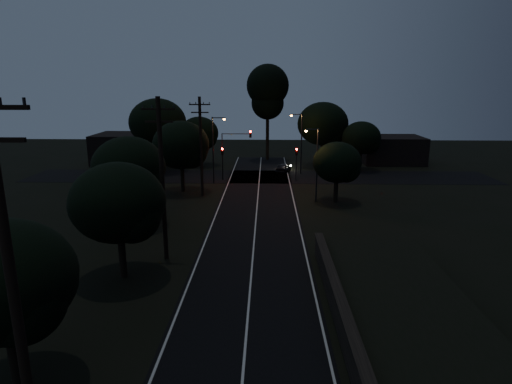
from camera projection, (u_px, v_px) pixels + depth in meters
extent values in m
cube|color=black|center=(255.00, 226.00, 36.35)|extent=(8.00, 70.00, 0.02)
cube|color=black|center=(260.00, 177.00, 55.73)|extent=(60.00, 8.00, 0.02)
cube|color=beige|center=(255.00, 226.00, 36.35)|extent=(0.12, 70.00, 0.01)
cube|color=beige|center=(212.00, 226.00, 36.44)|extent=(0.12, 70.00, 0.01)
cube|color=beige|center=(300.00, 226.00, 36.25)|extent=(0.12, 70.00, 0.01)
cube|color=black|center=(354.00, 359.00, 17.64)|extent=(0.40, 26.00, 1.50)
cube|color=black|center=(355.00, 341.00, 17.45)|extent=(0.55, 26.00, 0.10)
cube|color=black|center=(437.00, 363.00, 17.59)|extent=(6.50, 26.00, 1.20)
cylinder|color=black|center=(14.00, 299.00, 11.77)|extent=(0.30, 0.30, 12.00)
cylinder|color=black|center=(162.00, 181.00, 28.37)|extent=(0.30, 0.30, 11.00)
cube|color=black|center=(158.00, 109.00, 27.21)|extent=(2.20, 0.12, 0.12)
cube|color=black|center=(159.00, 122.00, 27.41)|extent=(1.80, 0.12, 0.12)
cylinder|color=black|center=(201.00, 148.00, 44.90)|extent=(0.30, 0.30, 10.50)
cube|color=black|center=(200.00, 105.00, 43.81)|extent=(2.20, 0.12, 0.12)
cube|color=black|center=(200.00, 112.00, 44.00)|extent=(1.80, 0.12, 0.12)
cylinder|color=black|center=(14.00, 357.00, 16.89)|extent=(0.44, 0.44, 2.54)
ellipsoid|color=black|center=(2.00, 280.00, 16.07)|extent=(5.46, 5.46, 4.64)
sphere|color=black|center=(21.00, 301.00, 15.65)|extent=(3.28, 3.28, 3.28)
cylinder|color=black|center=(122.00, 257.00, 26.53)|extent=(0.44, 0.44, 2.70)
ellipsoid|color=black|center=(118.00, 202.00, 25.67)|extent=(5.72, 5.72, 4.86)
sphere|color=black|center=(132.00, 214.00, 25.23)|extent=(3.43, 3.43, 3.43)
cylinder|color=black|center=(132.00, 210.00, 36.27)|extent=(0.44, 0.44, 2.79)
ellipsoid|color=black|center=(129.00, 167.00, 35.37)|extent=(6.03, 6.03, 5.13)
sphere|color=black|center=(140.00, 176.00, 34.91)|extent=(3.62, 3.62, 3.62)
cylinder|color=black|center=(183.00, 179.00, 47.83)|extent=(0.44, 0.44, 2.92)
ellipsoid|color=black|center=(181.00, 145.00, 46.90)|extent=(6.22, 6.22, 5.29)
sphere|color=black|center=(190.00, 151.00, 46.43)|extent=(3.73, 3.73, 3.73)
cylinder|color=black|center=(200.00, 156.00, 63.39)|extent=(0.44, 0.44, 2.63)
ellipsoid|color=black|center=(199.00, 133.00, 62.54)|extent=(5.65, 5.65, 4.80)
sphere|color=black|center=(205.00, 137.00, 62.11)|extent=(3.39, 3.39, 3.39)
cylinder|color=black|center=(160.00, 157.00, 59.51)|extent=(0.44, 0.44, 3.69)
ellipsoid|color=black|center=(158.00, 123.00, 58.34)|extent=(7.76, 7.76, 6.60)
sphere|color=black|center=(167.00, 129.00, 57.74)|extent=(4.66, 4.66, 4.66)
cylinder|color=black|center=(322.00, 154.00, 62.84)|extent=(0.44, 0.44, 3.41)
ellipsoid|color=black|center=(323.00, 124.00, 61.75)|extent=(7.33, 7.33, 6.23)
sphere|color=black|center=(332.00, 129.00, 61.18)|extent=(4.40, 4.40, 4.40)
cylinder|color=black|center=(360.00, 161.00, 59.92)|extent=(0.44, 0.44, 2.50)
ellipsoid|color=black|center=(361.00, 138.00, 59.12)|extent=(5.34, 5.34, 4.54)
sphere|color=black|center=(369.00, 142.00, 58.71)|extent=(3.20, 3.20, 3.20)
cylinder|color=black|center=(336.00, 191.00, 43.62)|extent=(0.44, 0.44, 2.29)
ellipsoid|color=black|center=(337.00, 162.00, 42.89)|extent=(4.85, 4.85, 4.13)
sphere|color=black|center=(346.00, 168.00, 42.52)|extent=(2.91, 2.91, 2.91)
cylinder|color=black|center=(267.00, 134.00, 67.31)|extent=(0.50, 0.50, 8.11)
sphere|color=black|center=(268.00, 86.00, 65.48)|extent=(6.49, 6.49, 6.49)
sphere|color=black|center=(268.00, 103.00, 66.13)|extent=(5.01, 5.01, 5.01)
cube|color=black|center=(130.00, 148.00, 65.38)|extent=(10.00, 8.00, 4.40)
cube|color=black|center=(391.00, 149.00, 65.40)|extent=(9.00, 7.00, 4.00)
cylinder|color=black|center=(223.00, 167.00, 53.52)|extent=(0.12, 0.12, 3.20)
cube|color=black|center=(222.00, 151.00, 53.01)|extent=(0.28, 0.22, 0.90)
sphere|color=#FF0705|center=(222.00, 149.00, 52.81)|extent=(0.22, 0.22, 0.22)
cylinder|color=black|center=(296.00, 168.00, 53.29)|extent=(0.12, 0.12, 3.20)
cube|color=black|center=(297.00, 151.00, 52.78)|extent=(0.28, 0.22, 0.90)
sphere|color=#FF0705|center=(297.00, 149.00, 52.58)|extent=(0.22, 0.22, 0.22)
cylinder|color=black|center=(222.00, 160.00, 53.29)|extent=(0.12, 0.12, 5.00)
cube|color=black|center=(250.00, 134.00, 52.40)|extent=(0.28, 0.22, 0.90)
sphere|color=#FF0705|center=(250.00, 132.00, 52.20)|extent=(0.22, 0.22, 0.22)
cube|color=black|center=(236.00, 134.00, 52.44)|extent=(3.50, 0.08, 0.08)
cylinder|color=black|center=(213.00, 151.00, 51.01)|extent=(0.16, 0.16, 8.00)
cube|color=black|center=(218.00, 118.00, 50.03)|extent=(1.40, 0.10, 0.10)
cube|color=black|center=(224.00, 118.00, 50.03)|extent=(0.35, 0.22, 0.12)
sphere|color=orange|center=(224.00, 119.00, 50.05)|extent=(0.26, 0.26, 0.26)
cylinder|color=black|center=(301.00, 144.00, 56.55)|extent=(0.16, 0.16, 8.00)
cube|color=black|center=(297.00, 114.00, 55.61)|extent=(1.40, 0.10, 0.10)
cube|color=black|center=(291.00, 115.00, 55.64)|extent=(0.35, 0.22, 0.12)
sphere|color=orange|center=(291.00, 116.00, 55.66)|extent=(0.26, 0.26, 0.26)
cylinder|color=black|center=(317.00, 166.00, 43.03)|extent=(0.16, 0.16, 7.50)
cube|color=black|center=(312.00, 129.00, 42.15)|extent=(1.20, 0.10, 0.10)
cube|color=black|center=(306.00, 130.00, 42.18)|extent=(0.35, 0.22, 0.12)
sphere|color=orange|center=(306.00, 131.00, 42.20)|extent=(0.26, 0.26, 0.26)
imported|color=black|center=(283.00, 168.00, 58.39)|extent=(2.46, 3.90, 1.24)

